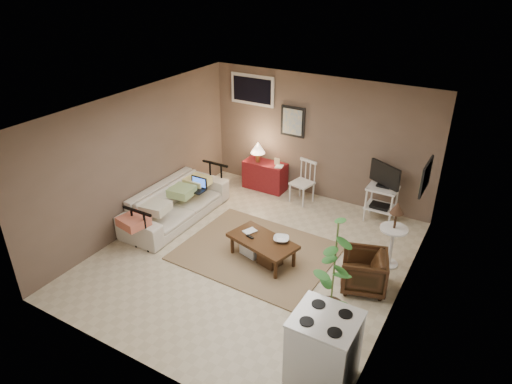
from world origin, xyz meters
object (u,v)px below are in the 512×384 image
Objects in this scene: stove at (323,349)px; spindle_chair at (303,183)px; coffee_table at (262,248)px; potted_plant at (334,272)px; red_console at (264,173)px; tv_stand at (382,191)px; sofa at (176,198)px; armchair at (364,270)px; side_table at (394,227)px.

spindle_chair is at bearing 118.01° from stove.
coffee_table is 1.75m from potted_plant.
coffee_table is 1.18× the size of red_console.
coffee_table is at bearing 151.66° from potted_plant.
red_console is at bearing 178.35° from tv_stand.
red_console is (0.77, 1.88, -0.08)m from sofa.
stove reaches higher than sofa.
sofa is 3.63m from potted_plant.
stove reaches higher than spindle_chair.
coffee_table is 2.02m from sofa.
spindle_chair is at bearing 121.13° from potted_plant.
potted_plant is at bearing -58.87° from spindle_chair.
spindle_chair is 1.33× the size of armchair.
sofa is at bearing -171.83° from side_table.
sofa is 3.48× the size of armchair.
spindle_chair is 4.24m from stove.
side_table reaches higher than stove.
spindle_chair is at bearing 97.90° from coffee_table.
tv_stand is 0.99× the size of side_table.
spindle_chair reaches higher than coffee_table.
potted_plant is (-0.13, -0.93, 0.51)m from armchair.
coffee_table is 2.50m from tv_stand.
red_console is 4.84m from stove.
sofa is 3.56m from armchair.
red_console reaches higher than sofa.
stove is at bearing -118.47° from sofa.
side_table reaches higher than armchair.
red_console is 0.91× the size of tv_stand.
tv_stand reaches higher than coffee_table.
armchair is 1.80m from stove.
red_console is at bearing -144.40° from armchair.
stove is at bearing -44.06° from coffee_table.
potted_plant is (1.74, -2.88, 0.44)m from spindle_chair.
potted_plant is 1.72× the size of stove.
red_console reaches higher than coffee_table.
potted_plant is (-0.31, -1.67, 0.14)m from side_table.
tv_stand is (1.23, 2.15, 0.36)m from coffee_table.
potted_plant is at bearing -25.71° from armchair.
tv_stand reaches higher than stove.
armchair reaches higher than coffee_table.
sofa is 2.43m from spindle_chair.
potted_plant reaches higher than tv_stand.
stove reaches higher than armchair.
tv_stand is at bearing 2.07° from spindle_chair.
coffee_table is at bearing -102.37° from armchair.
armchair is 1.07m from potted_plant.
red_console is at bearing -22.28° from sofa.
stove is at bearing -53.09° from red_console.
side_table is (0.54, -1.27, 0.10)m from tv_stand.
red_console is at bearing 118.47° from coffee_table.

